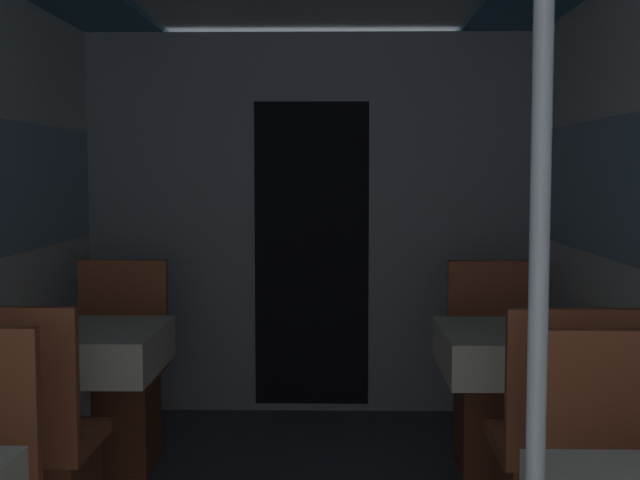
{
  "coord_description": "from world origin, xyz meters",
  "views": [
    {
      "loc": [
        0.15,
        -0.95,
        1.36
      ],
      "look_at": [
        0.08,
        2.57,
        1.09
      ],
      "focal_mm": 50.0,
      "sensor_mm": 36.0,
      "label": 1
    }
  ],
  "objects_px": {
    "dining_table_right_1": "(524,358)",
    "chair_left_far_1": "(116,402)",
    "dining_table_left_1": "(79,356)",
    "support_pole_right_0": "(538,332)",
    "chair_right_far_1": "(497,404)"
  },
  "relations": [
    {
      "from": "dining_table_right_1",
      "to": "chair_left_far_1",
      "type": "bearing_deg",
      "value": 162.25
    },
    {
      "from": "dining_table_left_1",
      "to": "chair_left_far_1",
      "type": "distance_m",
      "value": 0.65
    },
    {
      "from": "dining_table_left_1",
      "to": "chair_left_far_1",
      "type": "height_order",
      "value": "chair_left_far_1"
    },
    {
      "from": "dining_table_right_1",
      "to": "support_pole_right_0",
      "type": "bearing_deg",
      "value": -101.24
    },
    {
      "from": "dining_table_right_1",
      "to": "chair_right_far_1",
      "type": "xyz_separation_m",
      "value": [
        -0.0,
        0.56,
        -0.33
      ]
    },
    {
      "from": "chair_left_far_1",
      "to": "support_pole_right_0",
      "type": "xyz_separation_m",
      "value": [
        1.4,
        -2.39,
        0.77
      ]
    },
    {
      "from": "dining_table_right_1",
      "to": "chair_right_far_1",
      "type": "relative_size",
      "value": 0.79
    },
    {
      "from": "support_pole_right_0",
      "to": "chair_right_far_1",
      "type": "height_order",
      "value": "support_pole_right_0"
    },
    {
      "from": "chair_left_far_1",
      "to": "dining_table_right_1",
      "type": "relative_size",
      "value": 1.27
    },
    {
      "from": "support_pole_right_0",
      "to": "dining_table_right_1",
      "type": "xyz_separation_m",
      "value": [
        0.36,
        1.83,
        -0.43
      ]
    },
    {
      "from": "chair_left_far_1",
      "to": "chair_right_far_1",
      "type": "relative_size",
      "value": 1.0
    },
    {
      "from": "dining_table_left_1",
      "to": "chair_left_far_1",
      "type": "xyz_separation_m",
      "value": [
        0.0,
        0.56,
        -0.33
      ]
    },
    {
      "from": "support_pole_right_0",
      "to": "chair_right_far_1",
      "type": "distance_m",
      "value": 2.54
    },
    {
      "from": "chair_left_far_1",
      "to": "dining_table_right_1",
      "type": "xyz_separation_m",
      "value": [
        1.76,
        -0.56,
        0.33
      ]
    },
    {
      "from": "chair_left_far_1",
      "to": "support_pole_right_0",
      "type": "bearing_deg",
      "value": 120.26
    }
  ]
}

